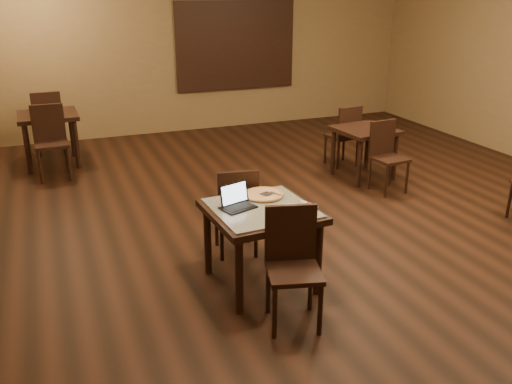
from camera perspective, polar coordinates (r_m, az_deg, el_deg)
name	(u,v)px	position (r m, az deg, el deg)	size (l,w,h in m)	color
ground	(339,225)	(6.39, 8.75, -3.42)	(10.00, 10.00, 0.00)	black
wall_back	(210,49)	(10.50, -4.85, 14.74)	(8.00, 0.02, 3.00)	olive
mural	(236,46)	(10.62, -2.12, 15.14)	(2.34, 0.05, 1.64)	#275492
tiled_table	(261,218)	(4.85, 0.55, -2.74)	(0.97, 0.97, 0.76)	black
chair_main_near	(292,259)	(4.39, 3.85, -7.02)	(0.51, 0.51, 0.97)	black
chair_main_far	(237,207)	(5.43, -2.03, -1.58)	(0.47, 0.47, 0.94)	black
laptop	(236,201)	(4.80, -2.09, -0.96)	(0.34, 0.31, 0.20)	black
plate	(292,210)	(4.73, 3.84, -1.92)	(0.27, 0.27, 0.01)	white
pizza_slice	(292,209)	(4.73, 3.85, -1.76)	(0.17, 0.17, 0.02)	beige
pizza_pan	(264,196)	(5.05, 0.80, -0.42)	(0.33, 0.33, 0.01)	silver
pizza_whole	(264,194)	(5.05, 0.80, -0.25)	(0.38, 0.38, 0.03)	beige
spatula	(266,194)	(5.03, 1.10, -0.22)	(0.10, 0.25, 0.01)	silver
napkin_roll	(309,204)	(4.84, 5.58, -1.31)	(0.11, 0.18, 0.04)	white
other_table_a	(365,137)	(7.87, 11.38, 5.74)	(0.85, 0.85, 0.73)	black
other_table_a_chair_near	(386,152)	(7.45, 13.53, 4.12)	(0.44, 0.44, 0.94)	black
other_table_a_chair_far	(345,133)	(8.34, 9.38, 6.20)	(0.44, 0.44, 0.94)	black
other_table_b	(48,122)	(8.86, -21.02, 6.86)	(0.88, 0.88, 0.81)	black
other_table_b_chair_near	(50,137)	(8.29, -20.84, 5.41)	(0.46, 0.46, 1.04)	black
other_table_b_chair_far	(48,119)	(9.47, -21.05, 7.18)	(0.46, 0.46, 1.04)	black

